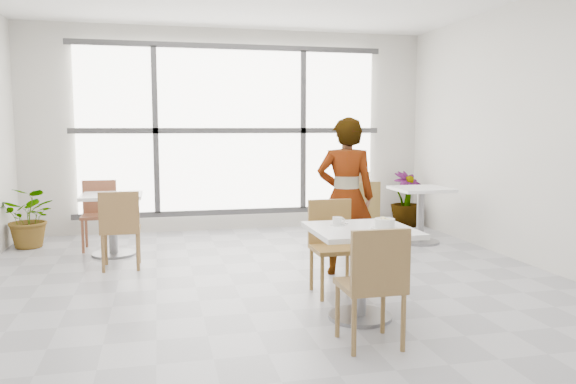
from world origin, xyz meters
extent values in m
plane|color=#9E9EA5|center=(0.00, 0.00, 0.00)|extent=(7.00, 7.00, 0.00)
plane|color=silver|center=(0.00, 3.50, 1.50)|extent=(6.00, 0.00, 6.00)
plane|color=silver|center=(0.00, -3.50, 1.50)|extent=(6.00, 0.00, 6.00)
plane|color=silver|center=(3.00, 0.00, 1.50)|extent=(0.00, 7.00, 7.00)
cube|color=white|center=(0.00, 3.44, 1.50)|extent=(4.40, 0.04, 2.40)
cube|color=#3F3F42|center=(0.00, 3.41, 1.50)|extent=(4.60, 0.05, 0.08)
cube|color=#3F3F42|center=(-1.10, 3.41, 1.50)|extent=(0.08, 0.05, 2.40)
cube|color=#3F3F42|center=(1.10, 3.41, 1.50)|extent=(0.08, 0.05, 2.40)
cube|color=#3F3F42|center=(0.00, 3.41, 0.28)|extent=(4.60, 0.05, 0.08)
cube|color=#3F3F42|center=(0.00, 3.41, 2.72)|extent=(4.60, 0.05, 0.08)
cube|color=white|center=(0.50, -0.76, 0.73)|extent=(0.80, 0.80, 0.04)
cylinder|color=slate|center=(0.50, -0.76, 0.35)|extent=(0.10, 0.10, 0.71)
cylinder|color=slate|center=(0.50, -0.76, 0.01)|extent=(0.52, 0.52, 0.03)
cube|color=olive|center=(0.37, -1.29, 0.43)|extent=(0.42, 0.42, 0.04)
cube|color=olive|center=(0.37, -1.48, 0.66)|extent=(0.42, 0.04, 0.42)
cylinder|color=olive|center=(0.55, -1.11, 0.21)|extent=(0.04, 0.04, 0.41)
cylinder|color=olive|center=(0.55, -1.47, 0.21)|extent=(0.04, 0.04, 0.41)
cylinder|color=olive|center=(0.19, -1.11, 0.21)|extent=(0.04, 0.04, 0.41)
cylinder|color=olive|center=(0.19, -1.47, 0.21)|extent=(0.04, 0.04, 0.41)
cube|color=olive|center=(0.50, -0.08, 0.43)|extent=(0.42, 0.42, 0.04)
cube|color=olive|center=(0.50, 0.11, 0.66)|extent=(0.42, 0.04, 0.42)
cylinder|color=olive|center=(0.32, -0.26, 0.21)|extent=(0.04, 0.04, 0.41)
cylinder|color=olive|center=(0.32, 0.10, 0.21)|extent=(0.04, 0.04, 0.41)
cylinder|color=olive|center=(0.68, -0.26, 0.21)|extent=(0.04, 0.04, 0.41)
cylinder|color=olive|center=(0.68, 0.10, 0.21)|extent=(0.04, 0.04, 0.41)
cylinder|color=silver|center=(0.66, -0.85, 0.76)|extent=(0.21, 0.21, 0.01)
cylinder|color=silver|center=(0.66, -0.85, 0.80)|extent=(0.16, 0.16, 0.07)
torus|color=silver|center=(0.66, -0.85, 0.83)|extent=(0.16, 0.16, 0.01)
cylinder|color=tan|center=(0.66, -0.85, 0.80)|extent=(0.14, 0.14, 0.05)
cylinder|color=beige|center=(0.70, -0.87, 0.83)|extent=(0.03, 0.03, 0.01)
cylinder|color=beige|center=(0.67, -0.88, 0.83)|extent=(0.03, 0.03, 0.02)
cylinder|color=beige|center=(0.64, -0.85, 0.83)|extent=(0.03, 0.03, 0.02)
cylinder|color=beige|center=(0.64, -0.86, 0.83)|extent=(0.03, 0.03, 0.01)
cylinder|color=beige|center=(0.67, -0.87, 0.83)|extent=(0.03, 0.03, 0.02)
cylinder|color=beige|center=(0.64, -0.82, 0.83)|extent=(0.03, 0.03, 0.02)
cylinder|color=beige|center=(0.69, -0.83, 0.82)|extent=(0.03, 0.03, 0.02)
cylinder|color=#F2EC9C|center=(0.68, -0.89, 0.83)|extent=(0.03, 0.03, 0.02)
cylinder|color=#F6EF9F|center=(0.67, -0.80, 0.83)|extent=(0.03, 0.03, 0.01)
cylinder|color=#F8E5A0|center=(0.65, -0.88, 0.83)|extent=(0.03, 0.03, 0.02)
cylinder|color=#F0E99B|center=(0.65, -0.82, 0.83)|extent=(0.03, 0.03, 0.01)
cylinder|color=#F8EAA0|center=(0.69, -0.81, 0.83)|extent=(0.03, 0.03, 0.01)
cylinder|color=#EBE497|center=(0.66, -0.86, 0.83)|extent=(0.03, 0.03, 0.02)
cylinder|color=beige|center=(0.64, -0.86, 0.83)|extent=(0.03, 0.03, 0.01)
cylinder|color=white|center=(0.35, -0.61, 0.75)|extent=(0.13, 0.13, 0.01)
cylinder|color=white|center=(0.35, -0.61, 0.79)|extent=(0.08, 0.08, 0.06)
torus|color=white|center=(0.39, -0.61, 0.79)|extent=(0.05, 0.01, 0.05)
cylinder|color=black|center=(0.35, -0.61, 0.81)|extent=(0.07, 0.07, 0.00)
cube|color=#BBBCC0|center=(0.40, -0.63, 0.76)|extent=(0.09, 0.05, 0.00)
sphere|color=#BBBCC0|center=(0.43, -0.61, 0.76)|extent=(0.02, 0.02, 0.02)
imported|color=black|center=(0.83, 0.60, 0.83)|extent=(0.69, 0.54, 1.65)
cube|color=white|center=(-1.63, 2.07, 0.73)|extent=(0.70, 0.70, 0.04)
cylinder|color=slate|center=(-1.63, 2.07, 0.35)|extent=(0.10, 0.10, 0.71)
cylinder|color=slate|center=(-1.63, 2.07, 0.01)|extent=(0.52, 0.52, 0.03)
cube|color=white|center=(2.34, 1.90, 0.73)|extent=(0.70, 0.70, 0.04)
cylinder|color=gray|center=(2.34, 1.90, 0.35)|extent=(0.10, 0.10, 0.71)
cylinder|color=gray|center=(2.34, 1.90, 0.01)|extent=(0.52, 0.52, 0.03)
cube|color=olive|center=(-1.50, 1.40, 0.43)|extent=(0.42, 0.42, 0.04)
cube|color=olive|center=(-1.50, 1.21, 0.66)|extent=(0.42, 0.04, 0.42)
cylinder|color=olive|center=(-1.32, 1.58, 0.21)|extent=(0.04, 0.04, 0.41)
cylinder|color=olive|center=(-1.32, 1.22, 0.21)|extent=(0.04, 0.04, 0.41)
cylinder|color=olive|center=(-1.68, 1.58, 0.21)|extent=(0.04, 0.04, 0.41)
cylinder|color=olive|center=(-1.68, 1.22, 0.21)|extent=(0.04, 0.04, 0.41)
cube|color=brown|center=(-1.83, 2.44, 0.43)|extent=(0.42, 0.42, 0.04)
cube|color=brown|center=(-1.83, 2.63, 0.66)|extent=(0.42, 0.04, 0.42)
cylinder|color=brown|center=(-2.01, 2.26, 0.21)|extent=(0.04, 0.04, 0.41)
cylinder|color=brown|center=(-2.01, 2.62, 0.21)|extent=(0.04, 0.04, 0.41)
cylinder|color=brown|center=(-1.65, 2.26, 0.21)|extent=(0.04, 0.04, 0.41)
cylinder|color=brown|center=(-1.65, 2.62, 0.21)|extent=(0.04, 0.04, 0.41)
cube|color=olive|center=(1.43, 1.82, 0.43)|extent=(0.42, 0.42, 0.04)
cube|color=olive|center=(1.43, 1.63, 0.66)|extent=(0.42, 0.04, 0.42)
cylinder|color=olive|center=(1.61, 2.00, 0.21)|extent=(0.04, 0.04, 0.41)
cylinder|color=olive|center=(1.61, 1.64, 0.21)|extent=(0.04, 0.04, 0.41)
cylinder|color=olive|center=(1.25, 2.00, 0.21)|extent=(0.04, 0.04, 0.41)
cylinder|color=olive|center=(1.25, 1.64, 0.21)|extent=(0.04, 0.04, 0.41)
cube|color=olive|center=(1.85, 2.90, 0.43)|extent=(0.42, 0.42, 0.04)
cube|color=olive|center=(1.85, 3.09, 0.66)|extent=(0.42, 0.04, 0.42)
cylinder|color=olive|center=(1.67, 2.72, 0.21)|extent=(0.04, 0.04, 0.41)
cylinder|color=olive|center=(1.67, 3.08, 0.21)|extent=(0.04, 0.04, 0.41)
cylinder|color=olive|center=(2.03, 2.72, 0.21)|extent=(0.04, 0.04, 0.41)
cylinder|color=olive|center=(2.03, 3.08, 0.21)|extent=(0.04, 0.04, 0.41)
imported|color=#457437|center=(-2.70, 2.78, 0.39)|extent=(0.85, 0.79, 0.79)
imported|color=#517F3A|center=(2.70, 3.12, 0.43)|extent=(0.63, 0.63, 0.86)
camera|label=1|loc=(-1.08, -4.95, 1.55)|focal=35.05mm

